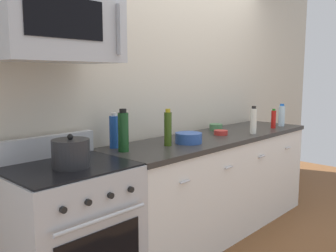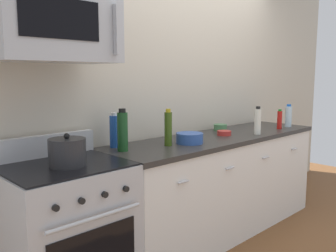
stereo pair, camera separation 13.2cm
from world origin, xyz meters
name	(u,v)px [view 1 (the left image)]	position (x,y,z in m)	size (l,w,h in m)	color
ground_plane	(215,229)	(0.00, 0.00, 0.00)	(6.57, 6.57, 0.00)	brown
back_wall	(183,88)	(0.00, 0.41, 1.35)	(5.47, 0.10, 2.70)	beige
counter_unit	(216,183)	(0.00, 0.00, 0.46)	(2.38, 0.66, 0.92)	white
range_oven	(69,235)	(-1.57, 0.00, 0.47)	(0.76, 0.69, 1.07)	#B7BABF
microwave	(57,28)	(-1.57, 0.05, 1.75)	(0.74, 0.44, 0.40)	#B7BABF
bottle_soda_blue	(114,131)	(-1.02, 0.23, 1.05)	(0.07, 0.07, 0.27)	#1E4CA5
bottle_olive_oil	(168,128)	(-0.68, -0.01, 1.06)	(0.06, 0.06, 0.29)	#385114
bottle_water_clear	(282,116)	(0.99, -0.16, 1.04)	(0.07, 0.07, 0.24)	silver
bottle_vinegar_white	(253,121)	(0.31, -0.20, 1.05)	(0.06, 0.06, 0.26)	silver
bottle_hot_sauce_red	(274,119)	(0.78, -0.17, 1.02)	(0.05, 0.05, 0.20)	#B21914
bottle_wine_green	(123,131)	(-1.05, 0.07, 1.07)	(0.08, 0.08, 0.31)	#19471E
bowl_blue_mixing	(189,138)	(-0.48, -0.06, 0.97)	(0.22, 0.22, 0.08)	#2D519E
bowl_green_glaze	(216,127)	(0.25, 0.19, 0.95)	(0.13, 0.13, 0.06)	#477A4C
bowl_red_small	(221,132)	(0.05, -0.01, 0.94)	(0.13, 0.13, 0.04)	#B72D28
stockpot	(71,153)	(-1.57, -0.05, 1.01)	(0.23, 0.23, 0.20)	#262628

